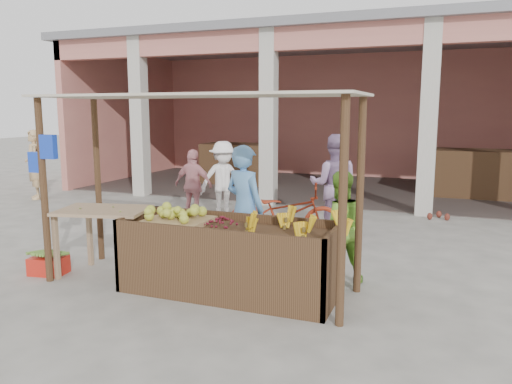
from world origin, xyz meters
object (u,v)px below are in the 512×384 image
at_px(vendor_green, 339,224).
at_px(red_crate, 49,265).
at_px(vendor_blue, 245,204).
at_px(side_table, 104,220).
at_px(motorcycle, 285,212).
at_px(fruit_stall, 229,261).

bearing_deg(vendor_green, red_crate, -11.20).
height_order(red_crate, vendor_blue, vendor_blue).
height_order(side_table, vendor_blue, vendor_blue).
bearing_deg(side_table, vendor_blue, 16.29).
xyz_separation_m(red_crate, motorcycle, (2.50, 2.67, 0.40)).
bearing_deg(side_table, vendor_green, 4.59).
relative_size(side_table, red_crate, 2.79).
relative_size(fruit_stall, vendor_green, 1.71).
relative_size(side_table, vendor_blue, 0.69).
xyz_separation_m(fruit_stall, vendor_blue, (-0.15, 0.88, 0.53)).
relative_size(fruit_stall, motorcycle, 1.30).
distance_m(red_crate, vendor_green, 3.94).
bearing_deg(motorcycle, vendor_green, -155.77).
bearing_deg(motorcycle, fruit_stall, 167.64).
xyz_separation_m(side_table, vendor_green, (2.93, 0.92, -0.02)).
relative_size(vendor_blue, motorcycle, 0.93).
relative_size(red_crate, motorcycle, 0.23).
bearing_deg(motorcycle, red_crate, 122.85).
bearing_deg(side_table, red_crate, -178.74).
bearing_deg(motorcycle, vendor_blue, 163.14).
bearing_deg(red_crate, side_table, 4.99).
distance_m(red_crate, motorcycle, 3.68).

